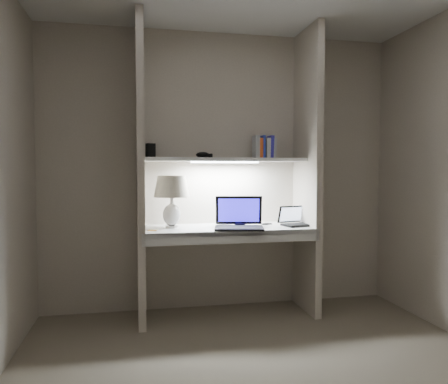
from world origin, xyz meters
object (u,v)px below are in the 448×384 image
object	(u,v)px
laptop_main	(239,221)
book_row	(264,148)
table_lamp	(172,193)
laptop_netbook	(296,221)
speaker	(225,218)

from	to	relation	value
laptop_main	book_row	size ratio (longest dim) A/B	2.26
table_lamp	laptop_netbook	xyz separation A→B (m)	(1.09, -0.06, -0.26)
table_lamp	book_row	bearing A→B (deg)	8.56
laptop_main	book_row	bearing A→B (deg)	53.82
laptop_netbook	book_row	world-z (taller)	book_row
book_row	laptop_main	bearing A→B (deg)	-138.66
laptop_netbook	speaker	distance (m)	0.63
table_lamp	book_row	size ratio (longest dim) A/B	2.16
table_lamp	speaker	bearing A→B (deg)	13.81
book_row	speaker	bearing A→B (deg)	-178.62
laptop_netbook	book_row	bearing A→B (deg)	129.19
laptop_main	speaker	world-z (taller)	laptop_main
table_lamp	laptop_main	xyz separation A→B (m)	(0.55, -0.13, -0.24)
table_lamp	laptop_netbook	size ratio (longest dim) A/B	1.44
book_row	table_lamp	bearing A→B (deg)	-171.44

